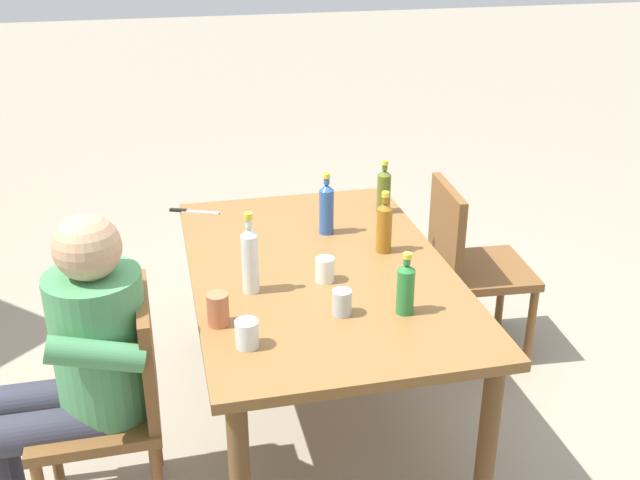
{
  "coord_description": "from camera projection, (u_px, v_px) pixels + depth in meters",
  "views": [
    {
      "loc": [
        -2.65,
        0.6,
        2.09
      ],
      "look_at": [
        0.0,
        0.0,
        0.85
      ],
      "focal_mm": 42.59,
      "sensor_mm": 36.0,
      "label": 1
    }
  ],
  "objects": [
    {
      "name": "ground_plane",
      "position": [
        320.0,
        414.0,
        3.35
      ],
      "size": [
        24.0,
        24.0,
        0.0
      ],
      "primitive_type": "plane",
      "color": "gray"
    },
    {
      "name": "dining_table",
      "position": [
        320.0,
        285.0,
        3.08
      ],
      "size": [
        1.62,
        1.03,
        0.73
      ],
      "color": "olive",
      "rests_on": "ground_plane"
    },
    {
      "name": "chair_far_left",
      "position": [
        117.0,
        396.0,
        2.66
      ],
      "size": [
        0.45,
        0.45,
        0.87
      ],
      "color": "brown",
      "rests_on": "ground_plane"
    },
    {
      "name": "chair_near_right",
      "position": [
        468.0,
        261.0,
        3.63
      ],
      "size": [
        0.47,
        0.47,
        0.87
      ],
      "color": "brown",
      "rests_on": "ground_plane"
    },
    {
      "name": "person_in_white_shirt",
      "position": [
        79.0,
        360.0,
        2.56
      ],
      "size": [
        0.47,
        0.61,
        1.18
      ],
      "color": "#4C935B",
      "rests_on": "ground_plane"
    },
    {
      "name": "bottle_olive",
      "position": [
        384.0,
        190.0,
        3.53
      ],
      "size": [
        0.06,
        0.06,
        0.25
      ],
      "color": "#566623",
      "rests_on": "dining_table"
    },
    {
      "name": "bottle_green",
      "position": [
        406.0,
        287.0,
        2.68
      ],
      "size": [
        0.06,
        0.06,
        0.23
      ],
      "color": "#287A38",
      "rests_on": "dining_table"
    },
    {
      "name": "bottle_amber",
      "position": [
        384.0,
        226.0,
        3.13
      ],
      "size": [
        0.06,
        0.06,
        0.27
      ],
      "color": "#996019",
      "rests_on": "dining_table"
    },
    {
      "name": "bottle_clear",
      "position": [
        250.0,
        258.0,
        2.8
      ],
      "size": [
        0.06,
        0.06,
        0.32
      ],
      "color": "white",
      "rests_on": "dining_table"
    },
    {
      "name": "bottle_blue",
      "position": [
        326.0,
        208.0,
        3.3
      ],
      "size": [
        0.06,
        0.06,
        0.28
      ],
      "color": "#2D56A3",
      "rests_on": "dining_table"
    },
    {
      "name": "cup_terracotta",
      "position": [
        218.0,
        309.0,
        2.62
      ],
      "size": [
        0.08,
        0.08,
        0.12
      ],
      "primitive_type": "cylinder",
      "color": "#BC6B47",
      "rests_on": "dining_table"
    },
    {
      "name": "cup_steel",
      "position": [
        342.0,
        302.0,
        2.69
      ],
      "size": [
        0.07,
        0.07,
        0.09
      ],
      "primitive_type": "cylinder",
      "color": "#B2B7BC",
      "rests_on": "dining_table"
    },
    {
      "name": "cup_white",
      "position": [
        325.0,
        269.0,
        2.92
      ],
      "size": [
        0.07,
        0.07,
        0.1
      ],
      "primitive_type": "cylinder",
      "color": "white",
      "rests_on": "dining_table"
    },
    {
      "name": "cup_glass",
      "position": [
        247.0,
        334.0,
        2.49
      ],
      "size": [
        0.08,
        0.08,
        0.1
      ],
      "primitive_type": "cylinder",
      "color": "silver",
      "rests_on": "dining_table"
    },
    {
      "name": "table_knife",
      "position": [
        190.0,
        211.0,
        3.57
      ],
      "size": [
        0.11,
        0.23,
        0.01
      ],
      "color": "silver",
      "rests_on": "dining_table"
    }
  ]
}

